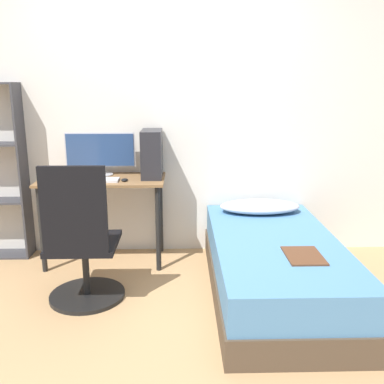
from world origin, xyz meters
The scene contains 12 objects.
ground_plane centered at (0.00, 0.00, 0.00)m, with size 14.00×14.00×0.00m, color tan.
wall_back centered at (0.00, 1.51, 1.25)m, with size 8.00×0.05×2.50m.
desk centered at (-0.53, 1.22, 0.64)m, with size 1.08×0.54×0.77m.
office_chair centered at (-0.56, 0.46, 0.39)m, with size 0.56×0.56×1.05m.
bed centered at (0.86, 0.55, 0.22)m, with size 0.94×1.87×0.45m.
pillow centered at (0.86, 1.23, 0.50)m, with size 0.72×0.36×0.11m.
magazine centered at (0.97, 0.21, 0.45)m, with size 0.24×0.32×0.01m.
monitor centered at (-0.57, 1.37, 0.97)m, with size 0.62×0.21×0.38m.
keyboard centered at (-0.55, 1.11, 0.78)m, with size 0.35×0.15×0.02m.
pc_tower centered at (-0.10, 1.29, 0.97)m, with size 0.17×0.37×0.41m.
mouse centered at (-0.33, 1.11, 0.78)m, with size 0.06×0.09×0.02m.
phone centered at (-0.99, 1.32, 0.77)m, with size 0.07×0.14×0.01m.
Camera 1 is at (0.15, -2.44, 1.56)m, focal length 40.00 mm.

